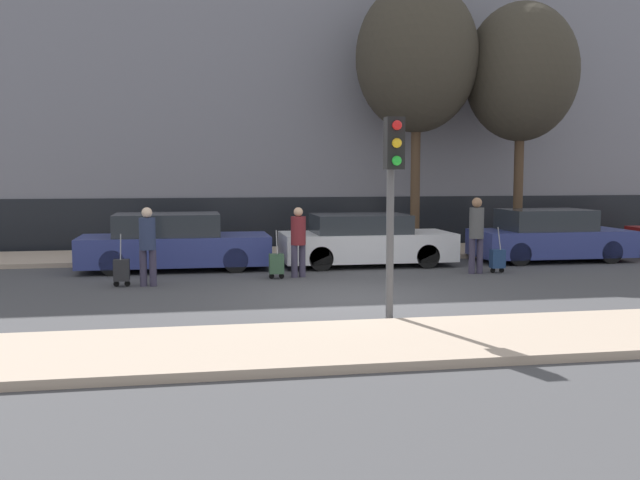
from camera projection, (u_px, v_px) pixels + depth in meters
ground_plane at (353, 298)px, 13.58m from camera, size 80.00×80.00×0.00m
sidewalk_near at (414, 341)px, 9.90m from camera, size 28.00×2.50×0.12m
sidewalk_far at (298, 254)px, 20.43m from camera, size 28.00×3.00×0.12m
building_facade at (282, 89)px, 23.34m from camera, size 28.00×2.60×10.27m
parked_car_0 at (173, 243)px, 17.47m from camera, size 4.58×1.80×1.38m
parked_car_1 at (365, 241)px, 18.33m from camera, size 4.36×1.88×1.31m
parked_car_2 at (549, 237)px, 19.19m from camera, size 4.15×1.79×1.39m
pedestrian_left at (148, 242)px, 14.91m from camera, size 0.35×0.34×1.66m
trolley_left at (122, 270)px, 14.92m from camera, size 0.34×0.29×1.11m
pedestrian_center at (298, 238)px, 16.21m from camera, size 0.34×0.34×1.60m
trolley_center at (276, 264)px, 16.00m from camera, size 0.34×0.29×1.10m
pedestrian_right at (476, 230)px, 16.77m from camera, size 0.35×0.34×1.80m
trolley_right at (497, 259)px, 16.95m from camera, size 0.34×0.29×1.10m
traffic_light at (393, 177)px, 11.05m from camera, size 0.28×0.47×3.24m
parked_bicycle at (358, 238)px, 20.59m from camera, size 1.77×0.06×0.96m
bare_tree_near_crossing at (417, 58)px, 20.77m from camera, size 3.58×3.58×7.80m
bare_tree_down_street at (521, 73)px, 21.00m from camera, size 3.32×3.32×7.24m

